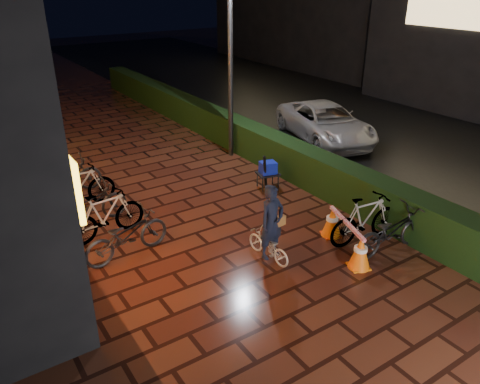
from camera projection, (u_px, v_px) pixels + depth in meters
ground at (295, 287)px, 8.65m from camera, size 80.00×80.00×0.00m
asphalt_road at (398, 133)px, 16.94m from camera, size 11.00×60.00×0.01m
hedge at (220, 126)px, 16.12m from camera, size 0.70×20.00×1.00m
van at (325, 122)px, 16.07m from camera, size 3.06×4.77×1.22m
lamp_post_hedge at (230, 52)px, 13.60m from camera, size 0.55×0.24×5.82m
lamp_post_sf at (26, 83)px, 11.48m from camera, size 0.49×0.15×5.12m
cyclist at (270, 233)px, 9.24m from camera, size 0.62×1.18×1.65m
traffic_barrier at (345, 236)px, 9.67m from camera, size 0.90×1.70×0.69m
cart_assembly at (268, 169)px, 12.43m from camera, size 0.69×0.58×1.06m
parked_bikes_storefront at (91, 202)px, 10.73m from camera, size 2.14×4.54×1.08m
parked_bikes_hedge at (379, 225)px, 9.73m from camera, size 2.01×1.35×1.08m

